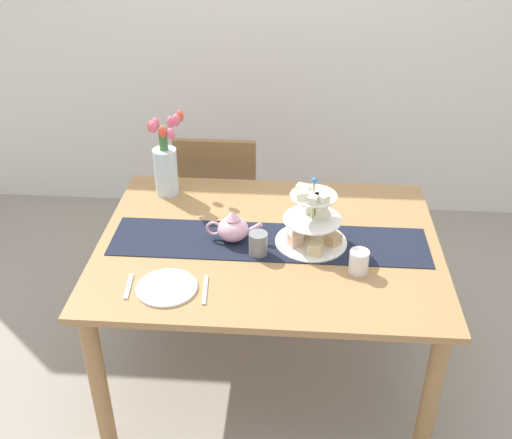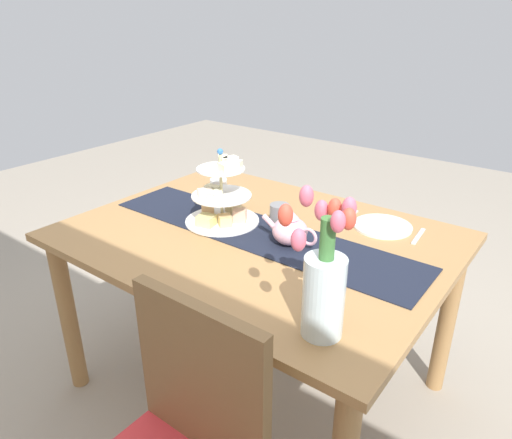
{
  "view_description": "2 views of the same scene",
  "coord_description": "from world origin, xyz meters",
  "px_view_note": "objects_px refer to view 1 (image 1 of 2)",
  "views": [
    {
      "loc": [
        0.1,
        -2.11,
        2.17
      ],
      "look_at": [
        -0.06,
        0.08,
        0.81
      ],
      "focal_mm": 42.54,
      "sensor_mm": 36.0,
      "label": 1
    },
    {
      "loc": [
        -0.98,
        1.31,
        1.54
      ],
      "look_at": [
        -0.02,
        0.03,
        0.83
      ],
      "focal_mm": 32.96,
      "sensor_mm": 36.0,
      "label": 2
    }
  ],
  "objects_px": {
    "tiered_cake_stand": "(313,224)",
    "mug_white_text": "(359,262)",
    "mug_grey": "(258,244)",
    "dinner_plate_left": "(167,288)",
    "dining_table": "(269,261)",
    "teapot": "(233,228)",
    "knife_left": "(205,290)",
    "tulip_vase": "(166,163)",
    "chair_left": "(219,199)",
    "fork_left": "(129,286)"
  },
  "relations": [
    {
      "from": "tulip_vase",
      "to": "mug_grey",
      "type": "bearing_deg",
      "value": -46.04
    },
    {
      "from": "dinner_plate_left",
      "to": "knife_left",
      "type": "relative_size",
      "value": 1.35
    },
    {
      "from": "fork_left",
      "to": "chair_left",
      "type": "bearing_deg",
      "value": 80.03
    },
    {
      "from": "dinner_plate_left",
      "to": "fork_left",
      "type": "xyz_separation_m",
      "value": [
        -0.15,
        0.0,
        -0.0
      ]
    },
    {
      "from": "chair_left",
      "to": "dinner_plate_left",
      "type": "bearing_deg",
      "value": -92.63
    },
    {
      "from": "tiered_cake_stand",
      "to": "mug_white_text",
      "type": "height_order",
      "value": "tiered_cake_stand"
    },
    {
      "from": "mug_grey",
      "to": "knife_left",
      "type": "bearing_deg",
      "value": -125.79
    },
    {
      "from": "tulip_vase",
      "to": "chair_left",
      "type": "bearing_deg",
      "value": 63.62
    },
    {
      "from": "teapot",
      "to": "tulip_vase",
      "type": "bearing_deg",
      "value": 132.3
    },
    {
      "from": "teapot",
      "to": "dinner_plate_left",
      "type": "bearing_deg",
      "value": -121.47
    },
    {
      "from": "mug_grey",
      "to": "tiered_cake_stand",
      "type": "bearing_deg",
      "value": 23.66
    },
    {
      "from": "chair_left",
      "to": "dinner_plate_left",
      "type": "height_order",
      "value": "chair_left"
    },
    {
      "from": "tiered_cake_stand",
      "to": "knife_left",
      "type": "distance_m",
      "value": 0.53
    },
    {
      "from": "knife_left",
      "to": "mug_grey",
      "type": "height_order",
      "value": "mug_grey"
    },
    {
      "from": "teapot",
      "to": "mug_white_text",
      "type": "relative_size",
      "value": 2.51
    },
    {
      "from": "teapot",
      "to": "tiered_cake_stand",
      "type": "bearing_deg",
      "value": -0.17
    },
    {
      "from": "teapot",
      "to": "mug_grey",
      "type": "bearing_deg",
      "value": -40.19
    },
    {
      "from": "dining_table",
      "to": "teapot",
      "type": "relative_size",
      "value": 5.98
    },
    {
      "from": "dining_table",
      "to": "mug_white_text",
      "type": "relative_size",
      "value": 15.01
    },
    {
      "from": "mug_white_text",
      "to": "teapot",
      "type": "bearing_deg",
      "value": 159.86
    },
    {
      "from": "teapot",
      "to": "dinner_plate_left",
      "type": "distance_m",
      "value": 0.41
    },
    {
      "from": "dining_table",
      "to": "knife_left",
      "type": "relative_size",
      "value": 8.39
    },
    {
      "from": "mug_grey",
      "to": "dining_table",
      "type": "bearing_deg",
      "value": 67.99
    },
    {
      "from": "dining_table",
      "to": "tulip_vase",
      "type": "bearing_deg",
      "value": 142.53
    },
    {
      "from": "dinner_plate_left",
      "to": "mug_white_text",
      "type": "bearing_deg",
      "value": 12.5
    },
    {
      "from": "tiered_cake_stand",
      "to": "fork_left",
      "type": "bearing_deg",
      "value": -153.3
    },
    {
      "from": "teapot",
      "to": "mug_white_text",
      "type": "distance_m",
      "value": 0.54
    },
    {
      "from": "tiered_cake_stand",
      "to": "fork_left",
      "type": "distance_m",
      "value": 0.78
    },
    {
      "from": "tiered_cake_stand",
      "to": "teapot",
      "type": "xyz_separation_m",
      "value": [
        -0.33,
        0.0,
        -0.04
      ]
    },
    {
      "from": "teapot",
      "to": "fork_left",
      "type": "bearing_deg",
      "value": -135.85
    },
    {
      "from": "chair_left",
      "to": "mug_white_text",
      "type": "distance_m",
      "value": 1.21
    },
    {
      "from": "tiered_cake_stand",
      "to": "mug_grey",
      "type": "height_order",
      "value": "tiered_cake_stand"
    },
    {
      "from": "knife_left",
      "to": "mug_grey",
      "type": "distance_m",
      "value": 0.31
    },
    {
      "from": "fork_left",
      "to": "mug_grey",
      "type": "xyz_separation_m",
      "value": [
        0.47,
        0.25,
        0.05
      ]
    },
    {
      "from": "mug_grey",
      "to": "dinner_plate_left",
      "type": "bearing_deg",
      "value": -142.41
    },
    {
      "from": "tulip_vase",
      "to": "knife_left",
      "type": "relative_size",
      "value": 2.37
    },
    {
      "from": "tiered_cake_stand",
      "to": "dinner_plate_left",
      "type": "relative_size",
      "value": 1.32
    },
    {
      "from": "mug_grey",
      "to": "mug_white_text",
      "type": "relative_size",
      "value": 1.0
    },
    {
      "from": "dinner_plate_left",
      "to": "mug_white_text",
      "type": "xyz_separation_m",
      "value": [
        0.72,
        0.16,
        0.04
      ]
    },
    {
      "from": "dining_table",
      "to": "teapot",
      "type": "height_order",
      "value": "teapot"
    },
    {
      "from": "knife_left",
      "to": "mug_grey",
      "type": "bearing_deg",
      "value": 54.21
    },
    {
      "from": "dinner_plate_left",
      "to": "fork_left",
      "type": "height_order",
      "value": "dinner_plate_left"
    },
    {
      "from": "dining_table",
      "to": "mug_white_text",
      "type": "height_order",
      "value": "mug_white_text"
    },
    {
      "from": "teapot",
      "to": "knife_left",
      "type": "bearing_deg",
      "value": -100.99
    },
    {
      "from": "mug_grey",
      "to": "mug_white_text",
      "type": "xyz_separation_m",
      "value": [
        0.4,
        -0.09,
        -0.0
      ]
    },
    {
      "from": "tiered_cake_stand",
      "to": "dinner_plate_left",
      "type": "bearing_deg",
      "value": -147.49
    },
    {
      "from": "tulip_vase",
      "to": "dinner_plate_left",
      "type": "relative_size",
      "value": 1.75
    },
    {
      "from": "chair_left",
      "to": "tiered_cake_stand",
      "type": "bearing_deg",
      "value": -57.49
    },
    {
      "from": "tulip_vase",
      "to": "dinner_plate_left",
      "type": "height_order",
      "value": "tulip_vase"
    },
    {
      "from": "fork_left",
      "to": "mug_white_text",
      "type": "distance_m",
      "value": 0.88
    }
  ]
}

